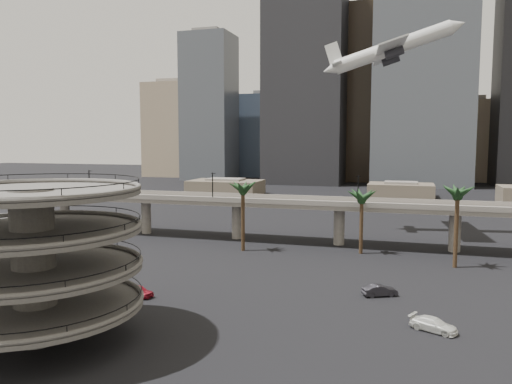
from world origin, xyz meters
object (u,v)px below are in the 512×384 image
(car_c, at_px, (434,324))
(car_a, at_px, (138,291))
(car_b, at_px, (380,290))
(overpass, at_px, (287,207))
(parking_ramp, at_px, (33,250))
(airborne_jet, at_px, (391,49))

(car_c, bearing_deg, car_a, 112.05)
(car_b, xyz_separation_m, car_c, (6.38, -11.24, -0.02))
(overpass, bearing_deg, parking_ramp, -102.43)
(car_a, relative_size, car_b, 0.97)
(car_a, distance_m, car_c, 37.90)
(overpass, bearing_deg, car_a, -104.20)
(car_a, xyz_separation_m, car_c, (37.87, -1.50, -0.02))
(overpass, bearing_deg, car_c, -58.20)
(overpass, height_order, car_c, overpass)
(parking_ramp, relative_size, car_a, 4.84)
(airborne_jet, distance_m, car_b, 64.20)
(airborne_jet, bearing_deg, parking_ramp, -119.17)
(parking_ramp, xyz_separation_m, car_c, (40.16, 15.18, -9.08))
(parking_ramp, xyz_separation_m, overpass, (13.00, 59.00, -2.50))
(parking_ramp, bearing_deg, car_b, 38.03)
(parking_ramp, relative_size, car_b, 4.71)
(car_b, bearing_deg, overpass, 6.46)
(airborne_jet, bearing_deg, car_a, -123.04)
(parking_ramp, distance_m, car_b, 43.83)
(airborne_jet, height_order, car_c, airborne_jet)
(overpass, distance_m, car_c, 51.97)
(airborne_jet, height_order, car_b, airborne_jet)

